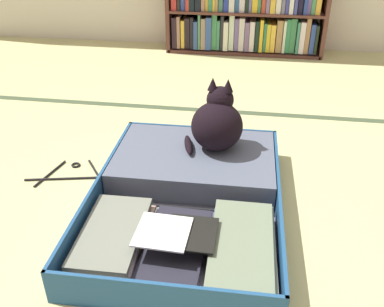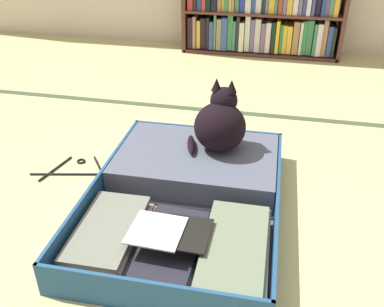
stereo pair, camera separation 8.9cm
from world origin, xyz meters
TOP-DOWN VIEW (x-y plane):
  - ground_plane at (0.00, 0.00)m, footprint 10.00×10.00m
  - tatami_border at (0.00, 1.07)m, footprint 4.80×0.05m
  - open_suitcase at (-0.09, 0.19)m, footprint 0.72×0.99m
  - black_cat at (-0.01, 0.43)m, footprint 0.27×0.24m
  - clothes_hanger at (-0.64, 0.31)m, footprint 0.40×0.24m

SIDE VIEW (x-z plane):
  - ground_plane at x=0.00m, z-range 0.00..0.00m
  - tatami_border at x=0.00m, z-range 0.00..0.00m
  - clothes_hanger at x=-0.64m, z-range 0.00..0.01m
  - open_suitcase at x=-0.09m, z-range -0.01..0.12m
  - black_cat at x=-0.01m, z-range 0.09..0.39m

